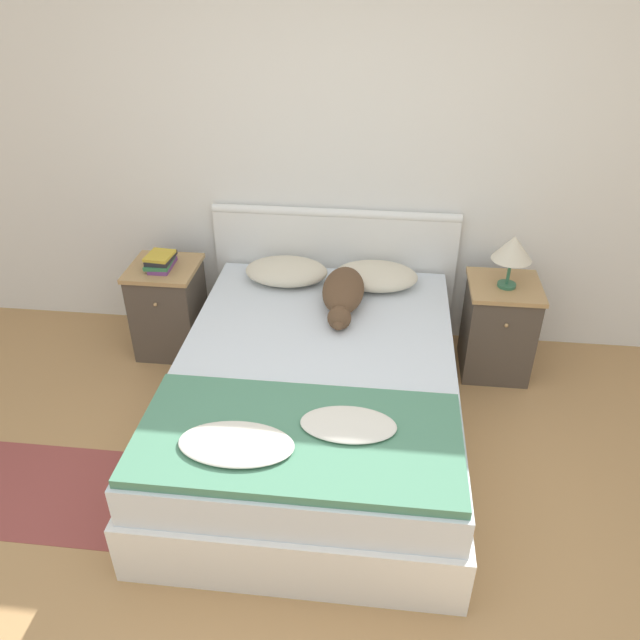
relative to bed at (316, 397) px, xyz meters
The scene contains 13 objects.
ground_plane 1.02m from the bed, 87.10° to the right, with size 16.00×16.00×0.00m, color tan.
wall_back 1.53m from the bed, 87.49° to the left, with size 9.00×0.06×2.55m.
bed is the anchor object (origin of this frame).
headboard 1.09m from the bed, 90.00° to the left, with size 1.60×0.06×0.93m.
nightstand_left 1.31m from the bed, 144.99° to the left, with size 0.43×0.44×0.63m.
nightstand_right 1.31m from the bed, 35.01° to the left, with size 0.43×0.44×0.63m.
pillow_left 0.93m from the bed, 109.15° to the left, with size 0.52×0.36×0.13m.
pillow_right 0.93m from the bed, 70.85° to the left, with size 0.52×0.36×0.13m.
quilt 0.71m from the bed, 90.99° to the right, with size 1.43×0.71×0.08m.
dog 0.66m from the bed, 79.73° to the left, with size 0.25×0.69×0.18m.
book_stack 1.36m from the bed, 145.70° to the left, with size 0.17×0.24×0.10m.
table_lamp 1.43m from the bed, 34.19° to the left, with size 0.24×0.24×0.33m.
rug 1.46m from the bed, 155.77° to the right, with size 0.98×0.64×0.00m.
Camera 1 is at (0.27, -1.67, 2.45)m, focal length 35.00 mm.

